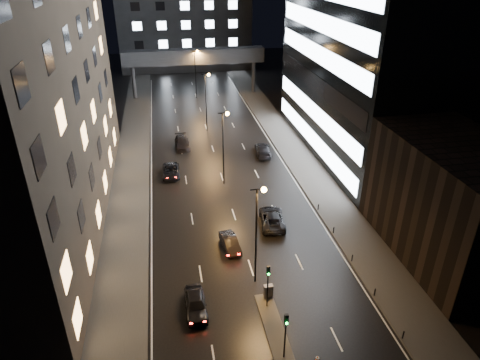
{
  "coord_description": "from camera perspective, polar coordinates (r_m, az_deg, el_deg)",
  "views": [
    {
      "loc": [
        -7.13,
        -22.73,
        27.48
      ],
      "look_at": [
        0.96,
        21.13,
        4.0
      ],
      "focal_mm": 32.0,
      "sensor_mm": 36.0,
      "label": 1
    }
  ],
  "objects": [
    {
      "name": "car_away_b",
      "position": [
        45.43,
        -1.33,
        -8.38
      ],
      "size": [
        1.97,
        4.31,
        1.37
      ],
      "primitive_type": "imported",
      "rotation": [
        0.0,
        0.0,
        0.13
      ],
      "color": "black",
      "rests_on": "ground"
    },
    {
      "name": "median_island",
      "position": [
        37.65,
        4.55,
        -19.05
      ],
      "size": [
        1.6,
        8.0,
        0.15
      ],
      "primitive_type": "cube",
      "color": "#383533",
      "rests_on": "ground"
    },
    {
      "name": "streetlight_near",
      "position": [
        37.91,
        2.43,
        -5.86
      ],
      "size": [
        1.45,
        0.5,
        10.15
      ],
      "color": "black",
      "rests_on": "ground"
    },
    {
      "name": "sidewalk_right",
      "position": [
        66.85,
        7.61,
        3.31
      ],
      "size": [
        5.0,
        110.0,
        0.15
      ],
      "primitive_type": "cube",
      "color": "#383533",
      "rests_on": "ground"
    },
    {
      "name": "building_far",
      "position": [
        121.86,
        -7.49,
        20.49
      ],
      "size": [
        34.0,
        14.0,
        25.0
      ],
      "primitive_type": "cube",
      "color": "#333335",
      "rests_on": "ground"
    },
    {
      "name": "sidewalk_left",
      "position": [
        64.13,
        -14.22,
        1.56
      ],
      "size": [
        5.0,
        110.0,
        0.15
      ],
      "primitive_type": "cube",
      "color": "#383533",
      "rests_on": "ground"
    },
    {
      "name": "car_away_c",
      "position": [
        60.63,
        -9.19,
        1.18
      ],
      "size": [
        2.47,
        5.12,
        1.41
      ],
      "primitive_type": "imported",
      "rotation": [
        0.0,
        0.0,
        -0.03
      ],
      "color": "black",
      "rests_on": "ground"
    },
    {
      "name": "traffic_signal_far",
      "position": [
        33.49,
        6.11,
        -19.17
      ],
      "size": [
        0.28,
        0.34,
        4.4
      ],
      "color": "black",
      "rests_on": "median_island"
    },
    {
      "name": "car_toward_a",
      "position": [
        49.29,
        4.29,
        -5.09
      ],
      "size": [
        3.42,
        6.06,
        1.6
      ],
      "primitive_type": "imported",
      "rotation": [
        0.0,
        0.0,
        3.0
      ],
      "color": "black",
      "rests_on": "ground"
    },
    {
      "name": "streetlight_mid_a",
      "position": [
        55.38,
        -2.11,
        5.48
      ],
      "size": [
        1.45,
        0.5,
        10.15
      ],
      "color": "black",
      "rests_on": "ground"
    },
    {
      "name": "skybridge",
      "position": [
        94.95,
        -6.17,
        15.99
      ],
      "size": [
        30.0,
        3.0,
        10.0
      ],
      "color": "#333335",
      "rests_on": "ground"
    },
    {
      "name": "cone_a",
      "position": [
        35.8,
        10.28,
        -22.35
      ],
      "size": [
        0.42,
        0.42,
        0.5
      ],
      "primitive_type": "cone",
      "rotation": [
        0.0,
        0.0,
        -0.36
      ],
      "color": "#F5480C",
      "rests_on": "ground"
    },
    {
      "name": "car_toward_b",
      "position": [
        66.47,
        3.07,
        4.07
      ],
      "size": [
        2.96,
        5.81,
        1.62
      ],
      "primitive_type": "imported",
      "rotation": [
        0.0,
        0.0,
        3.01
      ],
      "color": "black",
      "rests_on": "ground"
    },
    {
      "name": "streetlight_far",
      "position": [
        93.41,
        -5.9,
        14.65
      ],
      "size": [
        1.45,
        0.5,
        10.15
      ],
      "color": "black",
      "rests_on": "ground"
    },
    {
      "name": "building_right_low",
      "position": [
        46.95,
        26.5,
        -2.66
      ],
      "size": [
        10.0,
        18.0,
        12.0
      ],
      "primitive_type": "cube",
      "color": "black",
      "rests_on": "ground"
    },
    {
      "name": "car_away_d",
      "position": [
        69.57,
        -7.71,
        4.94
      ],
      "size": [
        2.41,
        5.43,
        1.55
      ],
      "primitive_type": "imported",
      "rotation": [
        0.0,
        0.0,
        0.05
      ],
      "color": "black",
      "rests_on": "ground"
    },
    {
      "name": "ground",
      "position": [
        68.85,
        -3.64,
        4.19
      ],
      "size": [
        160.0,
        160.0,
        0.0
      ],
      "primitive_type": "plane",
      "color": "black",
      "rests_on": "ground"
    },
    {
      "name": "car_away_a",
      "position": [
        38.67,
        -5.95,
        -16.1
      ],
      "size": [
        1.9,
        4.59,
        1.55
      ],
      "primitive_type": "imported",
      "rotation": [
        0.0,
        0.0,
        0.01
      ],
      "color": "black",
      "rests_on": "ground"
    },
    {
      "name": "traffic_signal_near",
      "position": [
        37.29,
        3.74,
        -13.14
      ],
      "size": [
        0.28,
        0.34,
        4.4
      ],
      "color": "black",
      "rests_on": "median_island"
    },
    {
      "name": "utility_cabinet",
      "position": [
        39.76,
        3.8,
        -14.52
      ],
      "size": [
        0.82,
        0.48,
        1.23
      ],
      "primitive_type": "cube",
      "rotation": [
        0.0,
        0.0,
        0.04
      ],
      "color": "#555558",
      "rests_on": "median_island"
    },
    {
      "name": "bollard_row",
      "position": [
        43.42,
        16.05,
        -12.05
      ],
      "size": [
        0.12,
        25.12,
        0.9
      ],
      "color": "black",
      "rests_on": "ground"
    },
    {
      "name": "streetlight_mid_b",
      "position": [
        74.13,
        -4.46,
        11.25
      ],
      "size": [
        1.45,
        0.5,
        10.15
      ],
      "color": "black",
      "rests_on": "ground"
    }
  ]
}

